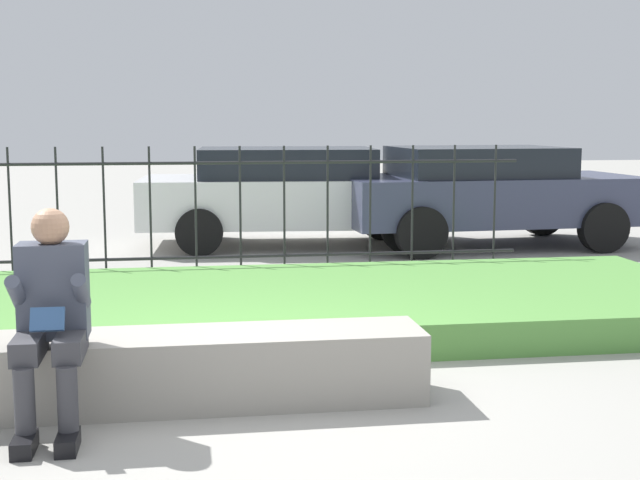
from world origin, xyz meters
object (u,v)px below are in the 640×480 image
stone_bench (194,373)px  car_parked_center (296,193)px  car_parked_right (485,192)px  person_seated_reader (51,311)px

stone_bench → car_parked_center: bearing=77.5°
stone_bench → car_parked_center: (1.50, 6.76, 0.53)m
stone_bench → car_parked_right: car_parked_right is taller
stone_bench → car_parked_center: car_parked_center is taller
car_parked_right → person_seated_reader: bearing=-129.0°
person_seated_reader → car_parked_center: bearing=72.1°
person_seated_reader → stone_bench: bearing=21.9°
stone_bench → car_parked_right: (4.04, 6.30, 0.54)m
car_parked_center → car_parked_right: bearing=-6.1°
stone_bench → car_parked_center: 6.95m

